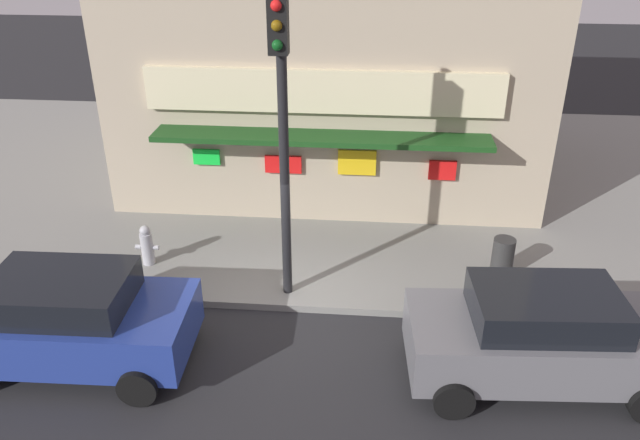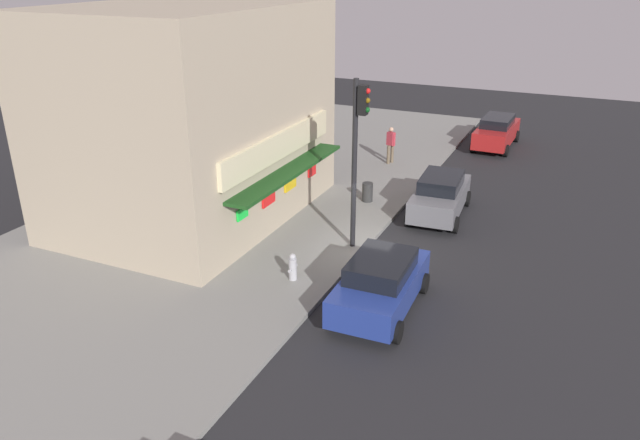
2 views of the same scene
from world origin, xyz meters
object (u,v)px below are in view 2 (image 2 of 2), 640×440
object	(u,v)px
parked_car_grey	(440,195)
trash_can	(367,192)
pedestrian	(391,144)
parked_car_blue	(380,283)
parked_car_red	(497,131)
fire_hydrant	(293,267)
traffic_light	(358,144)

from	to	relation	value
parked_car_grey	trash_can	bearing A→B (deg)	90.83
pedestrian	parked_car_blue	bearing A→B (deg)	-162.84
parked_car_red	trash_can	bearing A→B (deg)	162.75
fire_hydrant	trash_can	bearing A→B (deg)	1.88
pedestrian	parked_car_blue	size ratio (longest dim) A/B	0.43
fire_hydrant	trash_can	distance (m)	7.41
trash_can	parked_car_blue	size ratio (longest dim) A/B	0.19
fire_hydrant	trash_can	xyz separation A→B (m)	(7.41, 0.24, -0.03)
pedestrian	parked_car_red	xyz separation A→B (m)	(5.60, -4.21, -0.26)
traffic_light	pedestrian	distance (m)	10.28
parked_car_grey	parked_car_blue	xyz separation A→B (m)	(-7.79, -0.21, -0.01)
fire_hydrant	pedestrian	world-z (taller)	pedestrian
parked_car_blue	parked_car_red	xyz separation A→B (m)	(18.74, -0.15, 0.01)
pedestrian	parked_car_blue	distance (m)	13.76
traffic_light	parked_car_red	size ratio (longest dim) A/B	1.28
parked_car_grey	parked_car_red	bearing A→B (deg)	-1.91
pedestrian	parked_car_grey	distance (m)	6.60
parked_car_red	pedestrian	bearing A→B (deg)	143.02
traffic_light	fire_hydrant	world-z (taller)	traffic_light
trash_can	pedestrian	bearing A→B (deg)	8.41
parked_car_blue	fire_hydrant	bearing A→B (deg)	83.71
traffic_light	parked_car_grey	bearing A→B (deg)	-23.60
parked_car_grey	parked_car_red	xyz separation A→B (m)	(10.95, -0.37, 0.01)
pedestrian	parked_car_grey	bearing A→B (deg)	-144.31
fire_hydrant	parked_car_grey	distance (m)	7.97
parked_car_grey	parked_car_blue	size ratio (longest dim) A/B	1.02
fire_hydrant	parked_car_grey	bearing A→B (deg)	-20.64
trash_can	parked_car_grey	xyz separation A→B (m)	(0.04, -3.05, 0.32)
parked_car_blue	traffic_light	bearing A→B (deg)	31.72
trash_can	pedestrian	distance (m)	5.49
pedestrian	parked_car_red	distance (m)	7.01
traffic_light	pedestrian	bearing A→B (deg)	11.30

